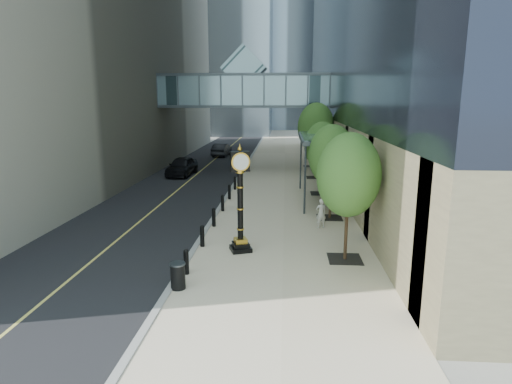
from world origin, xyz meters
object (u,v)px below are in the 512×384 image
pedestrian (321,213)px  car_far (222,150)px  car_near (182,166)px  street_clock (240,207)px  trash_bin (178,277)px

pedestrian → car_far: bearing=-89.6°
car_near → car_far: (1.54, 13.80, -0.08)m
street_clock → pedestrian: 5.53m
street_clock → pedestrian: (3.83, 3.79, -1.23)m
trash_bin → pedestrian: size_ratio=0.58×
trash_bin → car_near: (-5.49, 23.42, 0.34)m
trash_bin → car_near: bearing=103.2°
pedestrian → car_far: 30.91m
trash_bin → pedestrian: bearing=54.3°
street_clock → trash_bin: size_ratio=5.15×
street_clock → car_near: (-7.30, 19.38, -1.22)m
trash_bin → pedestrian: (5.64, 7.84, 0.33)m
trash_bin → car_far: (-3.95, 37.23, 0.26)m
car_far → pedestrian: bearing=112.8°
street_clock → trash_bin: 4.70m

